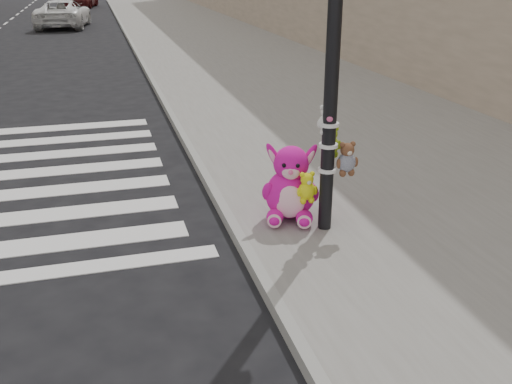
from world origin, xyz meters
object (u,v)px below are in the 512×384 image
object	(u,v)px
red_teddy	(293,204)
car_white_near	(63,14)
signal_pole	(331,97)
pink_bunny	(291,188)

from	to	relation	value
red_teddy	car_white_near	world-z (taller)	car_white_near
signal_pole	red_teddy	xyz separation A→B (m)	(-0.21, 0.58, -1.52)
car_white_near	red_teddy	bearing A→B (deg)	105.00
red_teddy	car_white_near	size ratio (longest dim) A/B	0.04
signal_pole	pink_bunny	size ratio (longest dim) A/B	3.99
signal_pole	car_white_near	bearing A→B (deg)	98.48
signal_pole	pink_bunny	distance (m)	1.30
signal_pole	car_white_near	world-z (taller)	signal_pole
signal_pole	red_teddy	bearing A→B (deg)	109.78
pink_bunny	car_white_near	size ratio (longest dim) A/B	0.20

